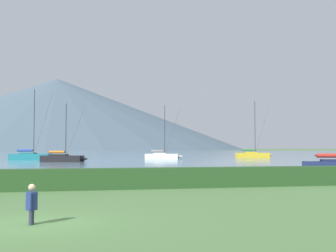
{
  "coord_description": "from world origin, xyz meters",
  "views": [
    {
      "loc": [
        1.11,
        -14.45,
        2.4
      ],
      "look_at": [
        12.87,
        40.56,
        5.06
      ],
      "focal_mm": 47.42,
      "sensor_mm": 36.0,
      "label": 1
    }
  ],
  "objects_px": {
    "sailboat_slip_0": "(63,158)",
    "sailboat_slip_4": "(162,156)",
    "person_seated_viewer": "(32,202)",
    "sailboat_slip_2": "(31,156)",
    "sailboat_slip_3": "(253,155)"
  },
  "relations": [
    {
      "from": "sailboat_slip_2",
      "to": "sailboat_slip_4",
      "type": "bearing_deg",
      "value": 21.03
    },
    {
      "from": "sailboat_slip_3",
      "to": "sailboat_slip_4",
      "type": "bearing_deg",
      "value": -162.59
    },
    {
      "from": "sailboat_slip_2",
      "to": "person_seated_viewer",
      "type": "relative_size",
      "value": 10.43
    },
    {
      "from": "sailboat_slip_0",
      "to": "sailboat_slip_3",
      "type": "height_order",
      "value": "sailboat_slip_3"
    },
    {
      "from": "sailboat_slip_4",
      "to": "person_seated_viewer",
      "type": "distance_m",
      "value": 74.83
    },
    {
      "from": "sailboat_slip_3",
      "to": "person_seated_viewer",
      "type": "relative_size",
      "value": 10.02
    },
    {
      "from": "sailboat_slip_2",
      "to": "sailboat_slip_3",
      "type": "distance_m",
      "value": 46.62
    },
    {
      "from": "sailboat_slip_0",
      "to": "sailboat_slip_4",
      "type": "bearing_deg",
      "value": 56.41
    },
    {
      "from": "sailboat_slip_0",
      "to": "sailboat_slip_3",
      "type": "distance_m",
      "value": 44.29
    },
    {
      "from": "sailboat_slip_0",
      "to": "sailboat_slip_4",
      "type": "xyz_separation_m",
      "value": [
        19.03,
        14.29,
        0.01
      ]
    },
    {
      "from": "person_seated_viewer",
      "to": "sailboat_slip_2",
      "type": "bearing_deg",
      "value": 98.16
    },
    {
      "from": "sailboat_slip_2",
      "to": "sailboat_slip_3",
      "type": "bearing_deg",
      "value": 23.76
    },
    {
      "from": "sailboat_slip_0",
      "to": "person_seated_viewer",
      "type": "bearing_deg",
      "value": -70.13
    },
    {
      "from": "sailboat_slip_0",
      "to": "person_seated_viewer",
      "type": "xyz_separation_m",
      "value": [
        0.36,
        -58.18,
        0.06
      ]
    },
    {
      "from": "sailboat_slip_2",
      "to": "sailboat_slip_4",
      "type": "distance_m",
      "value": 25.1
    }
  ]
}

